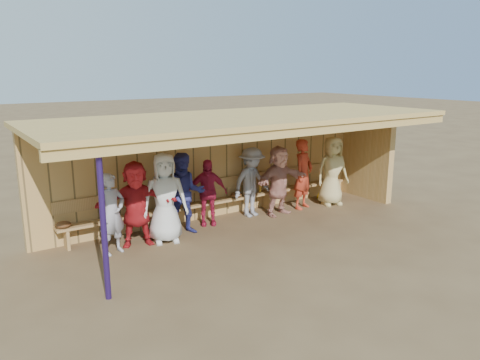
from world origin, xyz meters
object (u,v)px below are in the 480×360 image
object	(u,v)px
player_extra	(136,204)
player_a	(112,214)
player_h	(332,171)
bench	(222,195)
player_f	(279,181)
player_c	(185,194)
player_d	(207,192)
player_b	(165,198)
player_g	(303,174)
player_e	(252,182)

from	to	relation	value
player_extra	player_a	bearing A→B (deg)	-147.93
player_h	bench	size ratio (longest dim) A/B	0.23
player_f	bench	bearing A→B (deg)	146.14
player_h	player_c	bearing A→B (deg)	-167.25
player_c	player_d	bearing A→B (deg)	40.87
player_b	player_g	world-z (taller)	player_b
player_d	player_c	bearing A→B (deg)	-135.39
player_c	player_a	bearing A→B (deg)	-151.11
player_g	player_extra	distance (m)	4.43
player_extra	player_h	bearing A→B (deg)	14.58
player_e	player_g	distance (m)	1.46
player_b	player_c	xyz separation A→B (m)	(0.55, 0.21, -0.04)
player_a	player_c	size ratio (longest dim) A/B	0.90
player_b	bench	xyz separation A→B (m)	(1.81, 0.76, -0.39)
player_g	bench	bearing A→B (deg)	146.27
player_h	player_extra	bearing A→B (deg)	-166.22
player_d	player_e	bearing A→B (deg)	23.67
player_b	player_g	distance (m)	3.89
player_g	player_h	world-z (taller)	player_h
player_c	player_e	xyz separation A→B (m)	(1.88, 0.22, -0.04)
player_a	player_g	distance (m)	4.99
player_a	player_extra	xyz separation A→B (m)	(0.55, 0.17, 0.07)
player_d	bench	bearing A→B (deg)	52.87
player_b	player_h	world-z (taller)	player_b
player_c	player_h	xyz separation A→B (m)	(4.16, -0.13, 0.01)
player_a	player_d	size ratio (longest dim) A/B	1.04
player_c	player_extra	size ratio (longest dim) A/B	1.03
player_a	player_g	bearing A→B (deg)	-16.01
player_e	player_f	bearing A→B (deg)	-32.57
player_a	player_e	size ratio (longest dim) A/B	0.94
player_e	bench	distance (m)	0.77
player_e	player_h	bearing A→B (deg)	-16.87
player_e	player_extra	distance (m)	2.99
player_e	player_b	bearing A→B (deg)	-178.17
player_d	player_f	world-z (taller)	player_f
player_a	player_c	bearing A→B (deg)	-11.27
player_d	player_extra	world-z (taller)	player_extra
player_f	player_extra	size ratio (longest dim) A/B	0.99
player_b	player_g	xyz separation A→B (m)	(3.88, 0.25, -0.04)
player_c	player_f	bearing A→B (deg)	19.90
player_f	player_g	distance (m)	0.85
player_d	player_e	world-z (taller)	player_e
player_f	player_g	world-z (taller)	player_g
player_f	player_extra	distance (m)	3.58
player_extra	bench	distance (m)	2.46
player_c	player_f	xyz separation A→B (m)	(2.48, -0.05, -0.03)
player_d	player_g	xyz separation A→B (m)	(2.64, -0.21, 0.13)
player_g	player_extra	size ratio (longest dim) A/B	1.03
player_extra	bench	xyz separation A→B (m)	(2.36, 0.61, -0.32)
player_a	player_d	world-z (taller)	player_a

